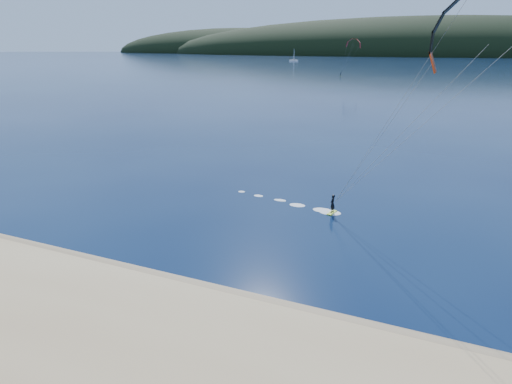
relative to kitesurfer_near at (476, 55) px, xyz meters
The scene contains 6 objects.
ground 26.41m from the kitesurfer_near, 134.47° to the right, with size 1800.00×1800.00×0.00m, color #071637.
wet_sand 23.90m from the kitesurfer_near, 143.73° to the right, with size 220.00×2.50×0.10m.
headland 729.48m from the kitesurfer_near, 91.19° to the left, with size 1200.00×310.00×140.00m.
kitesurfer_near is the anchor object (origin of this frame).
kitesurfer_far 187.62m from the kitesurfer_near, 104.39° to the left, with size 10.00×5.92×15.68m.
sailboat 403.31m from the kitesurfer_near, 110.79° to the left, with size 8.42×5.23×11.71m.
Camera 1 is at (14.99, -15.77, 14.32)m, focal length 31.24 mm.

